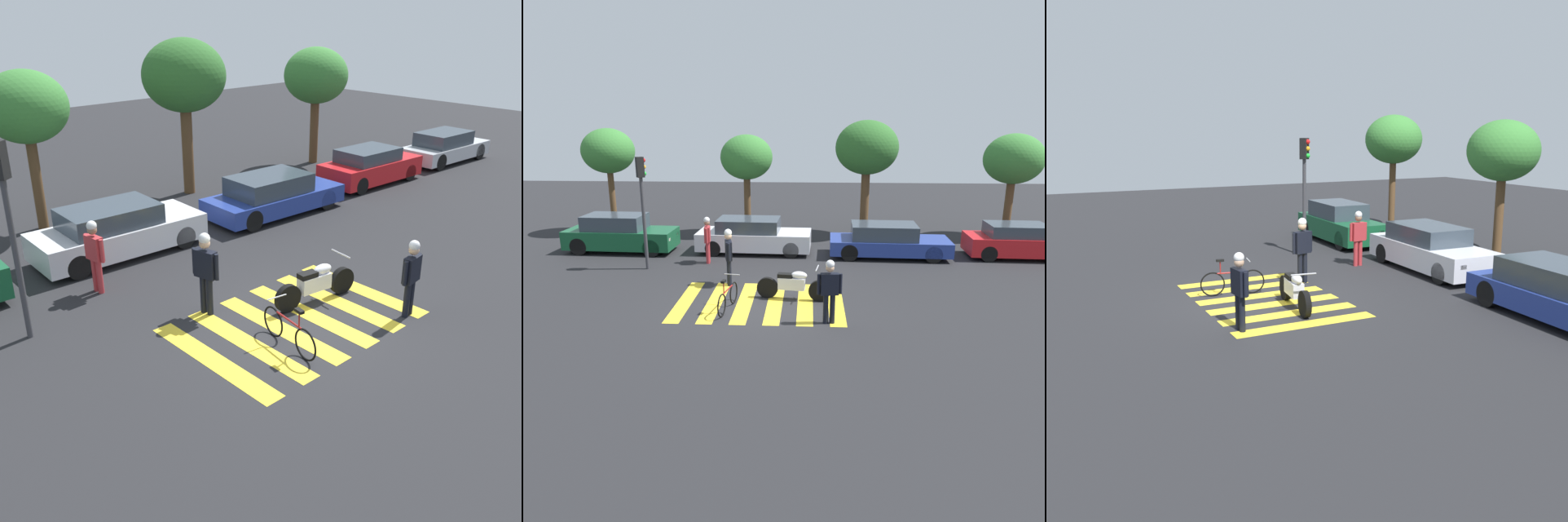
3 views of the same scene
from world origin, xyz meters
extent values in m
plane|color=#232326|center=(0.00, 0.00, 0.00)|extent=(60.00, 60.00, 0.00)
cylinder|color=black|center=(1.77, 0.21, 0.32)|extent=(0.66, 0.23, 0.64)
cylinder|color=black|center=(0.19, 0.42, 0.32)|extent=(0.66, 0.23, 0.64)
cube|color=silver|center=(0.93, 0.32, 0.50)|extent=(0.83, 0.39, 0.36)
ellipsoid|color=silver|center=(1.16, 0.29, 0.77)|extent=(0.51, 0.30, 0.24)
cube|color=black|center=(0.73, 0.35, 0.74)|extent=(0.47, 0.30, 0.12)
cylinder|color=#A5A5AD|center=(1.69, 0.22, 1.02)|extent=(0.12, 0.62, 0.04)
torus|color=black|center=(-0.77, -0.11, 0.33)|extent=(0.15, 0.65, 0.66)
torus|color=black|center=(-0.94, -1.17, 0.33)|extent=(0.15, 0.65, 0.66)
cylinder|color=maroon|center=(-0.85, -0.64, 0.61)|extent=(0.17, 0.83, 0.04)
cylinder|color=maroon|center=(-0.91, -0.96, 0.78)|extent=(0.04, 0.04, 0.34)
cube|color=black|center=(-0.91, -0.96, 0.96)|extent=(0.13, 0.21, 0.06)
cylinder|color=#99999E|center=(-0.78, -0.22, 0.93)|extent=(0.46, 0.10, 0.03)
cylinder|color=black|center=(-1.15, 1.48, 0.44)|extent=(0.14, 0.14, 0.88)
cylinder|color=black|center=(-1.19, 1.65, 0.44)|extent=(0.14, 0.14, 0.88)
cube|color=black|center=(-1.17, 1.57, 1.19)|extent=(0.31, 0.54, 0.62)
sphere|color=tan|center=(-1.17, 1.57, 1.65)|extent=(0.24, 0.24, 0.24)
cylinder|color=black|center=(-1.10, 1.27, 1.19)|extent=(0.09, 0.09, 0.59)
cylinder|color=black|center=(-1.24, 1.86, 1.19)|extent=(0.09, 0.09, 0.59)
sphere|color=white|center=(-1.17, 1.57, 1.76)|extent=(0.25, 0.25, 0.25)
cylinder|color=black|center=(1.90, -1.48, 0.41)|extent=(0.14, 0.14, 0.81)
cylinder|color=black|center=(2.08, -1.46, 0.41)|extent=(0.14, 0.14, 0.81)
cube|color=black|center=(1.99, -1.47, 1.10)|extent=(0.50, 0.26, 0.58)
sphere|color=tan|center=(1.99, -1.47, 1.54)|extent=(0.22, 0.22, 0.22)
cylinder|color=black|center=(1.71, -1.51, 1.10)|extent=(0.09, 0.09, 0.55)
cylinder|color=black|center=(2.28, -1.44, 1.10)|extent=(0.09, 0.09, 0.55)
sphere|color=white|center=(1.99, -1.47, 1.64)|extent=(0.23, 0.23, 0.23)
cylinder|color=#B22D33|center=(-2.40, 4.24, 0.41)|extent=(0.14, 0.14, 0.82)
cylinder|color=#B22D33|center=(-2.38, 4.06, 0.41)|extent=(0.14, 0.14, 0.82)
cube|color=#B22D33|center=(-2.39, 4.15, 1.11)|extent=(0.25, 0.50, 0.58)
sphere|color=#8C664C|center=(-2.39, 4.15, 1.56)|extent=(0.22, 0.22, 0.22)
cylinder|color=#B22D33|center=(-2.42, 4.44, 1.11)|extent=(0.09, 0.09, 0.55)
cylinder|color=#B22D33|center=(-2.36, 3.86, 1.11)|extent=(0.09, 0.09, 0.55)
sphere|color=white|center=(-2.39, 4.15, 1.66)|extent=(0.23, 0.23, 0.23)
cube|color=yellow|center=(-2.25, 0.00, 0.00)|extent=(0.45, 3.48, 0.01)
cube|color=yellow|center=(-1.35, 0.00, 0.00)|extent=(0.45, 3.48, 0.01)
cube|color=yellow|center=(-0.45, 0.00, 0.00)|extent=(0.45, 3.48, 0.01)
cube|color=yellow|center=(0.45, 0.00, 0.00)|extent=(0.45, 3.48, 0.01)
cube|color=yellow|center=(1.35, 0.00, 0.00)|extent=(0.45, 3.48, 0.01)
cube|color=yellow|center=(2.25, 0.00, 0.00)|extent=(0.45, 3.48, 0.01)
cylinder|color=black|center=(-4.77, 6.37, 0.35)|extent=(0.71, 0.25, 0.70)
cylinder|color=black|center=(-4.82, 4.91, 0.35)|extent=(0.71, 0.25, 0.70)
cylinder|color=black|center=(-7.77, 6.49, 0.35)|extent=(0.71, 0.25, 0.70)
cylinder|color=black|center=(-7.82, 5.03, 0.35)|extent=(0.71, 0.25, 0.70)
cube|color=#14512D|center=(-6.30, 5.70, 0.57)|extent=(4.48, 1.85, 0.75)
cube|color=#333D47|center=(-6.52, 5.71, 1.24)|extent=(2.44, 1.57, 0.59)
cube|color=#F2EDCC|center=(-4.11, 6.15, 0.68)|extent=(0.09, 0.20, 0.12)
cube|color=#F2EDCC|center=(-4.15, 5.08, 0.68)|extent=(0.09, 0.20, 0.12)
cylinder|color=black|center=(0.79, 6.57, 0.32)|extent=(0.64, 0.24, 0.64)
cylinder|color=black|center=(0.73, 5.02, 0.32)|extent=(0.64, 0.24, 0.64)
cylinder|color=black|center=(-2.33, 6.69, 0.32)|extent=(0.64, 0.24, 0.64)
cylinder|color=black|center=(-2.39, 5.14, 0.32)|extent=(0.64, 0.24, 0.64)
cube|color=silver|center=(-0.80, 5.85, 0.52)|extent=(4.65, 1.95, 0.70)
cube|color=#333D47|center=(-1.03, 5.86, 1.14)|extent=(2.53, 1.65, 0.53)
cube|color=#F2EDCC|center=(1.47, 6.33, 0.63)|extent=(0.09, 0.20, 0.12)
cube|color=#F2EDCC|center=(1.43, 5.20, 0.63)|extent=(0.09, 0.20, 0.12)
cylinder|color=black|center=(3.06, 6.29, 0.33)|extent=(0.67, 0.25, 0.66)
cylinder|color=black|center=(3.00, 4.69, 0.33)|extent=(0.67, 0.25, 0.66)
cube|color=navy|center=(4.61, 5.43, 0.46)|extent=(4.73, 2.00, 0.56)
cube|color=#333D47|center=(4.38, 5.44, 1.03)|extent=(2.58, 1.70, 0.58)
cylinder|color=#38383D|center=(-4.45, 3.24, 1.66)|extent=(0.12, 0.12, 3.33)
cube|color=black|center=(-4.45, 3.24, 3.68)|extent=(0.34, 0.34, 0.70)
sphere|color=red|center=(-4.35, 3.31, 3.91)|extent=(0.16, 0.16, 0.16)
sphere|color=orange|center=(-4.35, 3.31, 3.68)|extent=(0.16, 0.16, 0.16)
sphere|color=green|center=(-4.35, 3.31, 3.45)|extent=(0.16, 0.16, 0.16)
cylinder|color=brown|center=(-7.96, 9.19, 1.49)|extent=(0.28, 0.28, 2.97)
ellipsoid|color=#387A33|center=(-7.96, 9.19, 3.88)|extent=(2.42, 2.42, 2.05)
cylinder|color=brown|center=(-1.49, 9.19, 1.36)|extent=(0.31, 0.31, 2.72)
ellipsoid|color=#387A33|center=(-1.49, 9.19, 3.61)|extent=(2.40, 2.40, 2.04)
camera|label=1|loc=(-8.11, -7.68, 6.26)|focal=40.76mm
camera|label=2|loc=(1.44, -13.78, 5.21)|focal=34.00mm
camera|label=3|loc=(13.99, -5.77, 4.36)|focal=41.69mm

